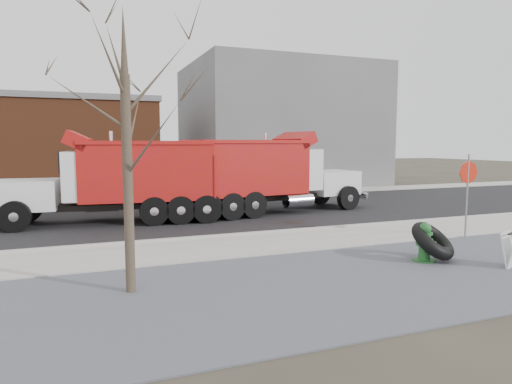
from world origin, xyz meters
name	(u,v)px	position (x,y,z in m)	size (l,w,h in m)	color
ground	(245,249)	(0.00, 0.00, 0.00)	(120.00, 120.00, 0.00)	#383328
gravel_verge	(306,287)	(0.00, -3.50, 0.01)	(60.00, 5.00, 0.03)	slate
sidewalk	(242,246)	(0.00, 0.25, 0.03)	(60.00, 2.50, 0.06)	#9E9B93
curb	(227,236)	(0.00, 1.55, 0.06)	(60.00, 0.15, 0.11)	#9E9B93
road	(191,214)	(0.00, 6.30, 0.01)	(60.00, 9.40, 0.02)	black
far_sidewalk	(165,198)	(0.00, 12.00, 0.03)	(60.00, 2.00, 0.06)	#9E9B93
building_grey	(279,126)	(9.00, 18.00, 4.00)	(12.00, 10.00, 8.00)	slate
bare_tree	(126,114)	(-3.20, -2.60, 3.30)	(3.20, 3.20, 5.20)	#382D23
fire_hydrant	(425,244)	(3.46, -2.83, 0.44)	(0.54, 0.53, 0.95)	#245F32
truck_tire	(433,241)	(3.69, -2.83, 0.50)	(1.51, 1.49, 0.95)	black
stop_sign	(468,181)	(6.48, -1.10, 1.71)	(0.67, 0.05, 2.48)	gray
sandwich_board	(512,250)	(4.90, -3.95, 0.43)	(0.67, 0.55, 0.80)	white
dump_truck_red_a	(267,172)	(2.96, 5.60, 1.63)	(8.01, 3.13, 3.21)	black
dump_truck_red_b	(121,177)	(-2.68, 5.32, 1.61)	(7.54, 2.81, 3.16)	black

